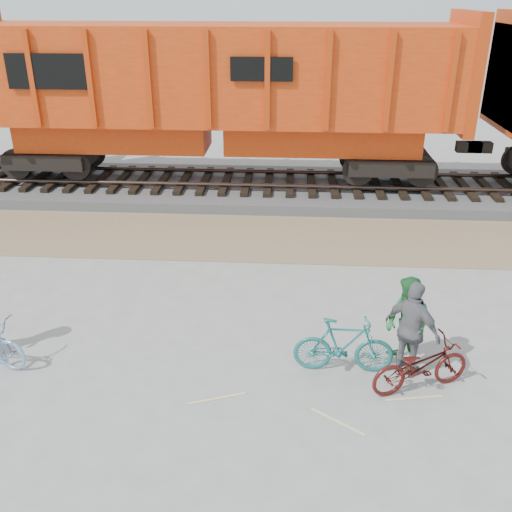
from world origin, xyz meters
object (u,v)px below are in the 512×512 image
(bicycle_teal, at_px, (344,345))
(person_woman, at_px, (412,330))
(person_man, at_px, (407,324))
(hopper_car_center, at_px, (216,92))
(bicycle_maroon, at_px, (421,366))

(bicycle_teal, distance_m, person_woman, 1.10)
(person_man, bearing_deg, person_woman, -10.53)
(bicycle_teal, distance_m, person_man, 1.07)
(bicycle_teal, xyz_separation_m, person_woman, (1.05, 0.00, 0.34))
(bicycle_teal, height_order, person_woman, person_woman)
(person_woman, bearing_deg, hopper_car_center, -22.70)
(bicycle_maroon, height_order, person_man, person_man)
(bicycle_teal, bearing_deg, bicycle_maroon, -108.51)
(person_woman, bearing_deg, person_man, -34.62)
(bicycle_teal, bearing_deg, hopper_car_center, 19.90)
(bicycle_maroon, bearing_deg, hopper_car_center, 3.51)
(bicycle_maroon, bearing_deg, bicycle_teal, 49.80)
(person_man, distance_m, person_woman, 0.20)
(bicycle_maroon, height_order, person_woman, person_woman)
(bicycle_maroon, xyz_separation_m, person_woman, (-0.10, 0.40, 0.39))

